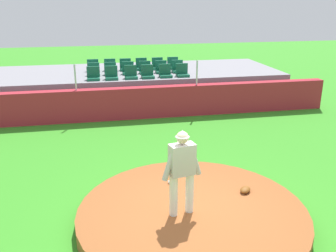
{
  "coord_description": "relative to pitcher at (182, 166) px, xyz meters",
  "views": [
    {
      "loc": [
        -1.71,
        -6.12,
        4.17
      ],
      "look_at": [
        0.0,
        2.43,
        1.18
      ],
      "focal_mm": 39.58,
      "sensor_mm": 36.0,
      "label": 1
    }
  ],
  "objects": [
    {
      "name": "pitchers_mound",
      "position": [
        0.24,
        0.1,
        -1.12
      ],
      "size": [
        4.51,
        4.51,
        0.28
      ],
      "primitive_type": "cylinder",
      "color": "brown",
      "rests_on": "ground_plane"
    },
    {
      "name": "fence_post_right",
      "position": [
        2.23,
        7.04,
        0.35
      ],
      "size": [
        0.06,
        0.06,
        0.91
      ],
      "primitive_type": "cylinder",
      "color": "silver",
      "rests_on": "brick_barrier"
    },
    {
      "name": "ground_plane",
      "position": [
        0.24,
        0.1,
        -1.26
      ],
      "size": [
        60.0,
        60.0,
        0.0
      ],
      "primitive_type": "plane",
      "color": "#338E21"
    },
    {
      "name": "fielding_glove",
      "position": [
        1.52,
        0.52,
        -0.93
      ],
      "size": [
        0.35,
        0.36,
        0.11
      ],
      "primitive_type": "ellipsoid",
      "rotation": [
        0.0,
        0.0,
        3.96
      ],
      "color": "brown",
      "rests_on": "pitchers_mound"
    },
    {
      "name": "stadium_chair_1",
      "position": [
        -0.84,
        8.28,
        0.13
      ],
      "size": [
        0.48,
        0.44,
        0.5
      ],
      "rotation": [
        0.0,
        0.0,
        3.14
      ],
      "color": "#135B3F",
      "rests_on": "bleacher_platform"
    },
    {
      "name": "stadium_chair_11",
      "position": [
        1.99,
        9.18,
        0.13
      ],
      "size": [
        0.48,
        0.44,
        0.5
      ],
      "rotation": [
        0.0,
        0.0,
        3.14
      ],
      "color": "#135B3F",
      "rests_on": "bleacher_platform"
    },
    {
      "name": "stadium_chair_5",
      "position": [
        1.98,
        8.31,
        0.13
      ],
      "size": [
        0.48,
        0.44,
        0.5
      ],
      "rotation": [
        0.0,
        0.0,
        3.14
      ],
      "color": "#135B3F",
      "rests_on": "bleacher_platform"
    },
    {
      "name": "fence_post_left",
      "position": [
        -2.14,
        7.04,
        0.35
      ],
      "size": [
        0.06,
        0.06,
        0.91
      ],
      "primitive_type": "cylinder",
      "color": "silver",
      "rests_on": "brick_barrier"
    },
    {
      "name": "stadium_chair_3",
      "position": [
        0.57,
        8.27,
        0.13
      ],
      "size": [
        0.48,
        0.44,
        0.5
      ],
      "rotation": [
        0.0,
        0.0,
        3.14
      ],
      "color": "#135B3F",
      "rests_on": "bleacher_platform"
    },
    {
      "name": "stadium_chair_0",
      "position": [
        -1.53,
        8.3,
        0.13
      ],
      "size": [
        0.48,
        0.44,
        0.5
      ],
      "rotation": [
        0.0,
        0.0,
        3.14
      ],
      "color": "#135B3F",
      "rests_on": "bleacher_platform"
    },
    {
      "name": "brick_barrier",
      "position": [
        0.24,
        7.04,
        -0.68
      ],
      "size": [
        14.23,
        0.4,
        1.15
      ],
      "primitive_type": "cube",
      "color": "#A62530",
      "rests_on": "ground_plane"
    },
    {
      "name": "stadium_chair_16",
      "position": [
        1.29,
        10.08,
        0.13
      ],
      "size": [
        0.48,
        0.44,
        0.5
      ],
      "rotation": [
        0.0,
        0.0,
        3.14
      ],
      "color": "#135B3F",
      "rests_on": "bleacher_platform"
    },
    {
      "name": "stadium_chair_17",
      "position": [
        1.98,
        10.09,
        0.13
      ],
      "size": [
        0.48,
        0.44,
        0.5
      ],
      "rotation": [
        0.0,
        0.0,
        3.14
      ],
      "color": "#135B3F",
      "rests_on": "bleacher_platform"
    },
    {
      "name": "stadium_chair_14",
      "position": [
        -0.13,
        10.06,
        0.13
      ],
      "size": [
        0.48,
        0.44,
        0.5
      ],
      "rotation": [
        0.0,
        0.0,
        3.14
      ],
      "color": "#135B3F",
      "rests_on": "bleacher_platform"
    },
    {
      "name": "stadium_chair_15",
      "position": [
        0.57,
        10.1,
        0.13
      ],
      "size": [
        0.48,
        0.44,
        0.5
      ],
      "rotation": [
        0.0,
        0.0,
        3.14
      ],
      "color": "#135B3F",
      "rests_on": "bleacher_platform"
    },
    {
      "name": "bleacher_platform",
      "position": [
        0.24,
        9.95,
        -0.64
      ],
      "size": [
        12.37,
        4.39,
        1.24
      ],
      "primitive_type": "cube",
      "color": "gray",
      "rests_on": "ground_plane"
    },
    {
      "name": "stadium_chair_9",
      "position": [
        0.6,
        9.21,
        0.13
      ],
      "size": [
        0.48,
        0.44,
        0.5
      ],
      "rotation": [
        0.0,
        0.0,
        3.14
      ],
      "color": "#135B3F",
      "rests_on": "bleacher_platform"
    },
    {
      "name": "stadium_chair_4",
      "position": [
        1.29,
        8.3,
        0.13
      ],
      "size": [
        0.48,
        0.44,
        0.5
      ],
      "rotation": [
        0.0,
        0.0,
        3.14
      ],
      "color": "#135B3F",
      "rests_on": "bleacher_platform"
    },
    {
      "name": "baseball",
      "position": [
        0.01,
        1.22,
        -0.94
      ],
      "size": [
        0.07,
        0.07,
        0.07
      ],
      "primitive_type": "sphere",
      "color": "white",
      "rests_on": "pitchers_mound"
    },
    {
      "name": "stadium_chair_2",
      "position": [
        -0.08,
        8.28,
        0.13
      ],
      "size": [
        0.48,
        0.44,
        0.5
      ],
      "rotation": [
        0.0,
        0.0,
        3.14
      ],
      "color": "#135B3F",
      "rests_on": "bleacher_platform"
    },
    {
      "name": "stadium_chair_7",
      "position": [
        -0.83,
        9.17,
        0.13
      ],
      "size": [
        0.48,
        0.44,
        0.5
      ],
      "rotation": [
        0.0,
        0.0,
        3.14
      ],
      "color": "#135B3F",
      "rests_on": "bleacher_platform"
    },
    {
      "name": "stadium_chair_8",
      "position": [
        -0.1,
        9.19,
        0.13
      ],
      "size": [
        0.48,
        0.44,
        0.5
      ],
      "rotation": [
        0.0,
        0.0,
        3.14
      ],
      "color": "#135B3F",
      "rests_on": "bleacher_platform"
    },
    {
      "name": "stadium_chair_12",
      "position": [
        -1.52,
        10.1,
        0.13
      ],
      "size": [
        0.48,
        0.44,
        0.5
      ],
      "rotation": [
        0.0,
        0.0,
        3.14
      ],
      "color": "#135B3F",
      "rests_on": "bleacher_platform"
    },
    {
      "name": "stadium_chair_13",
      "position": [
        -0.8,
        10.11,
        0.13
      ],
      "size": [
        0.48,
        0.44,
        0.5
      ],
      "rotation": [
        0.0,
        0.0,
        3.14
      ],
      "color": "#135B3F",
      "rests_on": "bleacher_platform"
    },
    {
      "name": "stadium_chair_6",
      "position": [
        -1.5,
        9.17,
        0.13
      ],
      "size": [
        0.48,
        0.44,
        0.5
      ],
      "rotation": [
        0.0,
        0.0,
        3.14
      ],
      "color": "#135B3F",
      "rests_on": "bleacher_platform"
    },
    {
      "name": "stadium_chair_10",
      "position": [
        1.29,
        9.2,
        0.13
      ],
      "size": [
        0.48,
        0.44,
        0.5
      ],
      "rotation": [
        0.0,
        0.0,
        3.14
      ],
      "color": "#135B3F",
      "rests_on": "bleacher_platform"
    },
    {
      "name": "pitcher",
      "position": [
        0.0,
        0.0,
        0.0
      ],
      "size": [
        0.8,
        0.33,
        1.69
      ],
      "rotation": [
        0.0,
        0.0,
        0.2
      ],
      "color": "white",
      "rests_on": "pitchers_mound"
    }
  ]
}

